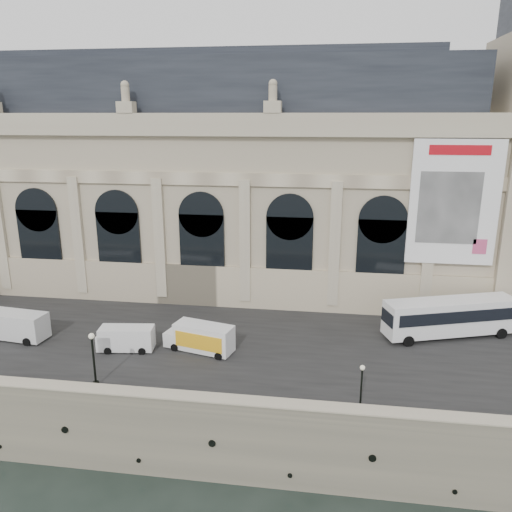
# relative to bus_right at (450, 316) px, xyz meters

# --- Properties ---
(ground) EXTENTS (260.00, 260.00, 0.00)m
(ground) POSITION_rel_bus_right_xyz_m (-22.67, -17.04, -8.23)
(ground) COLOR black
(ground) RESTS_ON ground
(quay) EXTENTS (160.00, 70.00, 6.00)m
(quay) POSITION_rel_bus_right_xyz_m (-22.67, 17.96, -5.23)
(quay) COLOR gray
(quay) RESTS_ON ground
(street) EXTENTS (160.00, 24.00, 0.06)m
(street) POSITION_rel_bus_right_xyz_m (-22.67, -3.04, -2.20)
(street) COLOR #2D2D2D
(street) RESTS_ON quay
(parapet) EXTENTS (160.00, 1.40, 1.21)m
(parapet) POSITION_rel_bus_right_xyz_m (-22.67, -16.44, -1.61)
(parapet) COLOR gray
(parapet) RESTS_ON quay
(museum) EXTENTS (69.00, 18.70, 29.10)m
(museum) POSITION_rel_bus_right_xyz_m (-28.65, 13.82, 11.50)
(museum) COLOR #B7A78D
(museum) RESTS_ON quay
(bus_right) EXTENTS (13.65, 6.91, 3.97)m
(bus_right) POSITION_rel_bus_right_xyz_m (0.00, 0.00, 0.00)
(bus_right) COLOR white
(bus_right) RESTS_ON quay
(van_b) EXTENTS (6.50, 3.14, 2.80)m
(van_b) POSITION_rel_bus_right_xyz_m (-43.36, -6.68, -0.80)
(van_b) COLOR silver
(van_b) RESTS_ON quay
(van_c) EXTENTS (5.47, 2.67, 2.34)m
(van_c) POSITION_rel_bus_right_xyz_m (-31.44, -7.56, -1.03)
(van_c) COLOR white
(van_c) RESTS_ON quay
(box_truck) EXTENTS (7.06, 3.75, 2.72)m
(box_truck) POSITION_rel_bus_right_xyz_m (-24.15, -6.66, -0.86)
(box_truck) COLOR white
(box_truck) RESTS_ON quay
(lamp_left) EXTENTS (0.49, 0.49, 4.80)m
(lamp_left) POSITION_rel_bus_right_xyz_m (-31.13, -14.28, 0.16)
(lamp_left) COLOR black
(lamp_left) RESTS_ON quay
(lamp_right) EXTENTS (0.39, 0.39, 3.82)m
(lamp_right) POSITION_rel_bus_right_xyz_m (-9.59, -14.74, -0.33)
(lamp_right) COLOR black
(lamp_right) RESTS_ON quay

